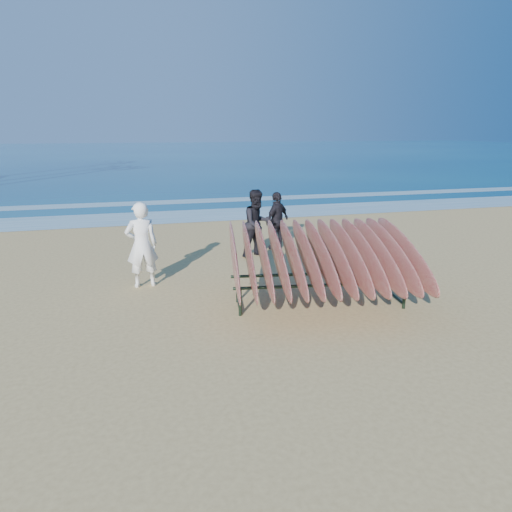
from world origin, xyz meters
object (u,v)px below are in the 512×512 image
Objects in this scene: surfboard_rack at (321,255)px; person_white at (142,245)px; person_dark_a at (257,224)px; person_dark_b at (277,221)px.

surfboard_rack is 3.62m from person_white.
person_dark_a is at bearing 102.60° from surfboard_rack.
person_white reaches higher than surfboard_rack.
person_white is 1.14× the size of person_dark_b.
person_dark_a reaches higher than person_dark_b.
person_white is 1.03× the size of person_dark_a.
person_dark_b is at bearing 92.00° from surfboard_rack.
person_white is at bearing 156.76° from surfboard_rack.
surfboard_rack reaches higher than person_dark_b.
person_dark_a is 0.96m from person_dark_b.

